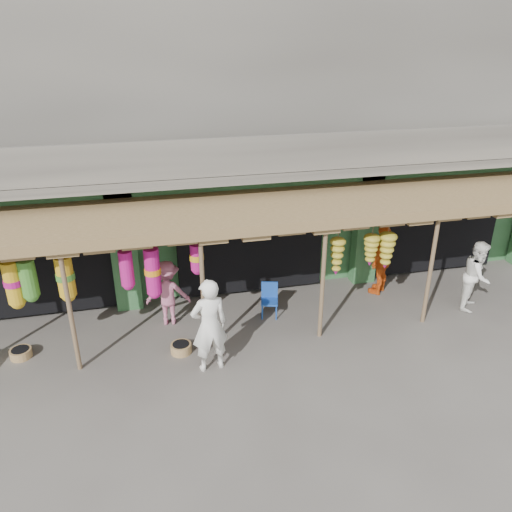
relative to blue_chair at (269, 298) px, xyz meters
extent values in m
plane|color=#514C47|center=(-0.17, -0.93, -0.45)|extent=(80.00, 80.00, 0.00)
cube|color=gray|center=(-0.17, 4.07, 4.55)|extent=(16.00, 6.00, 4.00)
cube|color=#2D6033|center=(-0.17, 4.22, 1.05)|extent=(16.00, 5.70, 3.00)
cube|color=gray|center=(-0.17, 0.72, 2.75)|extent=(16.00, 0.90, 0.22)
cube|color=gray|center=(-0.17, 0.32, 3.25)|extent=(16.00, 0.10, 0.80)
cube|color=#2D6033|center=(-0.17, 1.12, 2.40)|extent=(16.00, 0.35, 0.35)
cube|color=yellow|center=(-5.17, 1.04, 2.30)|extent=(1.70, 0.06, 0.55)
cube|color=#B21414|center=(-5.17, 1.00, 2.30)|extent=(1.30, 0.02, 0.30)
cube|color=black|center=(-5.17, 2.07, 0.90)|extent=(3.60, 2.00, 2.50)
cube|color=black|center=(-0.17, 2.07, 0.90)|extent=(3.60, 2.00, 2.50)
cube|color=black|center=(4.83, 2.07, 0.90)|extent=(3.60, 2.00, 2.50)
cube|color=#2D6033|center=(-3.17, 1.12, 1.05)|extent=(0.60, 0.35, 3.00)
cube|color=#2D6033|center=(2.83, 1.12, 1.05)|extent=(0.60, 0.35, 3.00)
cylinder|color=brown|center=(-4.17, -1.13, 0.85)|extent=(0.09, 0.09, 2.60)
cylinder|color=brown|center=(-1.67, -1.13, 0.85)|extent=(0.09, 0.09, 2.60)
cylinder|color=brown|center=(0.83, -1.13, 0.85)|extent=(0.09, 0.09, 2.60)
cylinder|color=brown|center=(3.33, -1.13, 0.85)|extent=(0.09, 0.09, 2.60)
cylinder|color=brown|center=(-0.42, -1.13, 2.05)|extent=(12.90, 0.08, 0.08)
cylinder|color=brown|center=(-3.17, -0.73, 1.90)|extent=(5.50, 0.06, 0.06)
cube|color=brown|center=(-0.17, -0.03, 2.23)|extent=(14.00, 2.70, 0.22)
cylinder|color=#1844A0|center=(-0.22, -0.18, -0.26)|extent=(0.03, 0.03, 0.36)
cylinder|color=#1844A0|center=(0.09, -0.27, -0.26)|extent=(0.03, 0.03, 0.36)
cylinder|color=#1844A0|center=(-0.13, 0.13, -0.26)|extent=(0.03, 0.03, 0.36)
cylinder|color=#1844A0|center=(0.18, 0.04, -0.26)|extent=(0.03, 0.03, 0.36)
cube|color=#1844A0|center=(-0.02, -0.07, -0.07)|extent=(0.47, 0.47, 0.05)
cube|color=#1844A0|center=(0.03, 0.10, 0.15)|extent=(0.37, 0.14, 0.41)
cylinder|color=brown|center=(-5.36, -0.45, -0.36)|extent=(0.55, 0.55, 0.18)
cylinder|color=olive|center=(-2.17, -1.05, -0.35)|extent=(0.56, 0.56, 0.20)
imported|color=white|center=(-1.64, -1.70, 0.53)|extent=(0.77, 0.57, 1.95)
imported|color=white|center=(4.82, -0.81, 0.40)|extent=(1.04, 1.04, 1.69)
imported|color=#DA5514|center=(3.00, 0.43, 0.47)|extent=(1.10, 1.04, 1.83)
imported|color=#C26685|center=(-2.30, 0.18, 0.32)|extent=(1.05, 0.69, 1.52)
camera|label=1|loc=(-2.67, -9.77, 5.64)|focal=35.00mm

